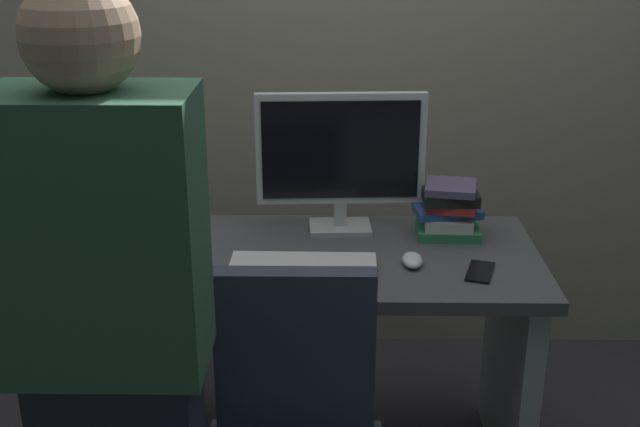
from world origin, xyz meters
name	(u,v)px	position (x,y,z in m)	size (l,w,h in m)	color
desk	(320,322)	(0.00, 0.00, 0.51)	(1.35, 0.65, 0.75)	#4C4C51
person_at_desk	(114,366)	(-0.42, -0.80, 0.84)	(0.40, 0.24, 1.64)	#262838
monitor	(341,155)	(0.06, 0.20, 1.01)	(0.54, 0.15, 0.46)	silver
keyboard	(303,263)	(-0.05, -0.10, 0.76)	(0.43, 0.13, 0.02)	white
mouse	(412,260)	(0.27, -0.09, 0.77)	(0.06, 0.10, 0.03)	white
cup_near_keyboard	(161,251)	(-0.47, -0.09, 0.80)	(0.07, 0.07, 0.09)	#3372B2
cup_by_monitor	(185,215)	(-0.45, 0.21, 0.80)	(0.08, 0.08, 0.09)	#3372B2
book_stack	(449,211)	(0.41, 0.15, 0.84)	(0.22, 0.18, 0.18)	#338C59
cell_phone	(480,272)	(0.47, -0.14, 0.76)	(0.07, 0.14, 0.01)	black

